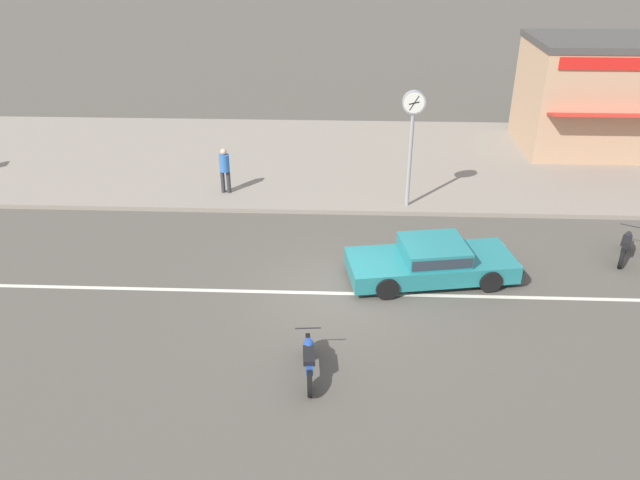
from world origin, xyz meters
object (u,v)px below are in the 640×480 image
(sedan_teal_0, at_px, (432,261))
(street_clock, at_px, (413,120))
(motorcycle_1, at_px, (626,245))
(pedestrian_near_clock, at_px, (225,167))
(shopfront_corner_warung, at_px, (589,94))
(motorcycle_0, at_px, (309,358))

(sedan_teal_0, distance_m, street_clock, 5.08)
(street_clock, bearing_deg, motorcycle_1, -27.51)
(sedan_teal_0, xyz_separation_m, motorcycle_1, (5.60, 1.35, -0.12))
(pedestrian_near_clock, distance_m, shopfront_corner_warung, 14.81)
(motorcycle_1, xyz_separation_m, pedestrian_near_clock, (-12.05, 3.88, 0.65))
(sedan_teal_0, height_order, shopfront_corner_warung, shopfront_corner_warung)
(motorcycle_1, xyz_separation_m, street_clock, (-5.89, 3.07, 2.61))
(pedestrian_near_clock, height_order, shopfront_corner_warung, shopfront_corner_warung)
(shopfront_corner_warung, bearing_deg, street_clock, -141.00)
(motorcycle_0, bearing_deg, motorcycle_1, 32.15)
(motorcycle_0, distance_m, pedestrian_near_clock, 9.93)
(pedestrian_near_clock, xyz_separation_m, shopfront_corner_warung, (13.75, 5.35, 1.27))
(motorcycle_0, bearing_deg, shopfront_corner_warung, 54.76)
(motorcycle_1, distance_m, shopfront_corner_warung, 9.57)
(motorcycle_0, distance_m, shopfront_corner_warung, 18.05)
(street_clock, relative_size, shopfront_corner_warung, 0.76)
(sedan_teal_0, distance_m, shopfront_corner_warung, 12.98)
(sedan_teal_0, height_order, motorcycle_1, sedan_teal_0)
(sedan_teal_0, bearing_deg, pedestrian_near_clock, 140.97)
(motorcycle_0, height_order, motorcycle_1, same)
(street_clock, xyz_separation_m, shopfront_corner_warung, (7.60, 6.15, -0.69))
(street_clock, xyz_separation_m, pedestrian_near_clock, (-6.15, 0.81, -1.96))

